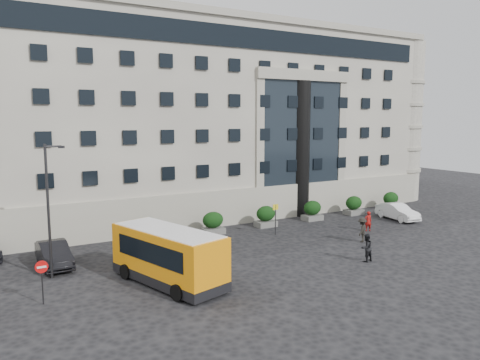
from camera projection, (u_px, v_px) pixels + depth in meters
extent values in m
plane|color=black|center=(250.00, 261.00, 31.29)|extent=(120.00, 120.00, 0.00)
cube|color=gray|center=(193.00, 122.00, 51.95)|extent=(44.00, 24.00, 18.00)
cylinder|color=black|center=(300.00, 149.00, 45.24)|extent=(1.80, 1.80, 13.00)
cube|color=#60605D|center=(153.00, 239.00, 35.95)|extent=(1.80, 1.20, 0.50)
ellipsoid|color=black|center=(152.00, 227.00, 35.83)|extent=(1.80, 1.26, 1.34)
cube|color=#60605D|center=(213.00, 231.00, 38.54)|extent=(1.80, 1.20, 0.50)
ellipsoid|color=black|center=(213.00, 220.00, 38.42)|extent=(1.80, 1.26, 1.34)
cube|color=#60605D|center=(266.00, 224.00, 41.13)|extent=(1.80, 1.20, 0.50)
ellipsoid|color=black|center=(266.00, 214.00, 41.01)|extent=(1.80, 1.26, 1.34)
cube|color=#60605D|center=(312.00, 218.00, 43.72)|extent=(1.80, 1.20, 0.50)
ellipsoid|color=black|center=(312.00, 208.00, 43.60)|extent=(1.80, 1.26, 1.34)
cube|color=#60605D|center=(354.00, 212.00, 46.31)|extent=(1.80, 1.20, 0.50)
ellipsoid|color=black|center=(354.00, 203.00, 46.19)|extent=(1.80, 1.26, 1.34)
cube|color=#60605D|center=(390.00, 207.00, 48.90)|extent=(1.80, 1.20, 0.50)
ellipsoid|color=black|center=(391.00, 198.00, 48.77)|extent=(1.80, 1.26, 1.34)
cylinder|color=#262628|center=(48.00, 212.00, 27.36)|extent=(0.16, 0.16, 8.00)
cylinder|color=#262628|center=(53.00, 146.00, 27.08)|extent=(0.90, 0.12, 0.12)
cube|color=black|center=(61.00, 147.00, 27.31)|extent=(0.35, 0.18, 0.14)
cylinder|color=#262628|center=(275.00, 220.00, 38.15)|extent=(0.08, 0.08, 2.50)
cube|color=yellow|center=(276.00, 207.00, 38.01)|extent=(0.50, 0.06, 0.45)
cylinder|color=#262628|center=(42.00, 284.00, 23.81)|extent=(0.08, 0.08, 2.20)
cylinder|color=red|center=(42.00, 267.00, 23.64)|extent=(0.64, 0.05, 0.64)
cube|color=white|center=(42.00, 267.00, 23.61)|extent=(0.45, 0.04, 0.10)
cube|color=orange|center=(168.00, 252.00, 26.75)|extent=(4.60, 8.03, 2.60)
cube|color=black|center=(169.00, 276.00, 26.93)|extent=(4.65, 8.08, 0.55)
cube|color=black|center=(168.00, 248.00, 26.71)|extent=(4.20, 6.44, 1.14)
cube|color=silver|center=(168.00, 231.00, 26.58)|extent=(4.37, 7.63, 0.18)
cylinder|color=black|center=(177.00, 293.00, 24.33)|extent=(0.52, 0.94, 0.90)
cylinder|color=black|center=(214.00, 280.00, 26.19)|extent=(0.52, 0.94, 0.90)
cylinder|color=black|center=(126.00, 272.00, 27.67)|extent=(0.52, 0.94, 0.90)
cylinder|color=black|center=(161.00, 262.00, 29.54)|extent=(0.52, 0.94, 0.90)
imported|color=black|center=(54.00, 254.00, 30.05)|extent=(1.81, 4.85, 1.58)
imported|color=white|center=(397.00, 212.00, 43.91)|extent=(2.13, 4.76, 1.52)
imported|color=#9E130F|center=(368.00, 221.00, 39.45)|extent=(0.72, 0.59, 1.69)
imported|color=black|center=(366.00, 248.00, 31.01)|extent=(0.94, 0.74, 1.87)
imported|color=black|center=(362.00, 230.00, 35.90)|extent=(1.40, 1.24, 1.88)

